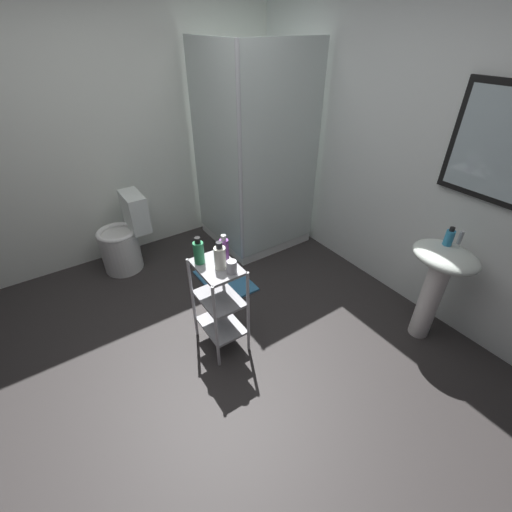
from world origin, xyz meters
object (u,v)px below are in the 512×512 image
Objects in this scene: hand_soap_bottle at (449,237)px; lotion_bottle_white at (220,257)px; storage_cart at (219,300)px; toilet at (124,240)px; body_wash_bottle_green at (199,252)px; rinse_cup at (232,267)px; bath_mat at (225,280)px; shower_stall at (252,204)px; pedestal_sink at (438,276)px; conditioner_bottle_purple at (224,250)px.

hand_soap_bottle is 0.69× the size of lotion_bottle_white.
storage_cart is at bearing -118.81° from hand_soap_bottle.
hand_soap_bottle is (2.20, 1.68, 0.56)m from toilet.
body_wash_bottle_green is (-0.87, -1.48, -0.04)m from hand_soap_bottle.
storage_cart is 3.76× the size of body_wash_bottle_green.
rinse_cup is at bearing 22.41° from lotion_bottle_white.
lotion_bottle_white reaches higher than bath_mat.
shower_stall reaches higher than rinse_cup.
pedestal_sink is at bearing 59.32° from storage_cart.
body_wash_bottle_green is (1.33, 0.20, 0.51)m from toilet.
bath_mat is at bearing 150.47° from lotion_bottle_white.
body_wash_bottle_green reaches higher than toilet.
lotion_bottle_white is at bearing -29.53° from bath_mat.
hand_soap_bottle is 1.55× the size of rinse_cup.
hand_soap_bottle is 1.50m from rinse_cup.
hand_soap_bottle is (0.77, 1.40, 0.43)m from storage_cart.
storage_cart is (-0.81, -1.36, -0.14)m from pedestal_sink.
conditioner_bottle_purple is 0.34× the size of bath_mat.
hand_soap_bottle is at bearing 62.11° from lotion_bottle_white.
hand_soap_bottle reaches higher than toilet.
body_wash_bottle_green is 1.10m from bath_mat.
hand_soap_bottle is 0.67× the size of conditioner_bottle_purple.
toilet is at bearing -142.59° from hand_soap_bottle.
hand_soap_bottle reaches higher than bath_mat.
toilet is 1.07m from bath_mat.
toilet is 5.52× the size of hand_soap_bottle.
shower_stall is 1.52m from storage_cart.
shower_stall is 9.70× the size of conditioner_bottle_purple.
pedestal_sink is at bearing -45.86° from hand_soap_bottle.
body_wash_bottle_green is at bearing -142.58° from storage_cart.
conditioner_bottle_purple is 2.32× the size of rinse_cup.
pedestal_sink is at bearing 57.76° from body_wash_bottle_green.
shower_stall is 22.50× the size of rinse_cup.
rinse_cup is (0.09, 0.04, -0.04)m from lotion_bottle_white.
lotion_bottle_white is at bearing -119.79° from pedestal_sink.
hand_soap_bottle is at bearing 37.41° from toilet.
toilet is 2.82m from hand_soap_bottle.
lotion_bottle_white is (0.13, 0.09, 0.00)m from body_wash_bottle_green.
pedestal_sink is 4.06× the size of lotion_bottle_white.
rinse_cup is (0.14, -0.03, -0.05)m from conditioner_bottle_purple.
body_wash_bottle_green is at bearing -119.32° from conditioner_bottle_purple.
lotion_bottle_white is 1.14m from bath_mat.
pedestal_sink is at bearing 57.44° from conditioner_bottle_purple.
rinse_cup is at bearing -115.60° from hand_soap_bottle.
rinse_cup is (-0.69, -1.31, 0.21)m from pedestal_sink.
shower_stall is at bearing 139.04° from conditioner_bottle_purple.
lotion_bottle_white is at bearing -157.59° from rinse_cup.
conditioner_bottle_purple is at bearing -27.26° from bath_mat.
storage_cart is at bearing 37.42° from body_wash_bottle_green.
bath_mat is at bearing 139.28° from body_wash_bottle_green.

